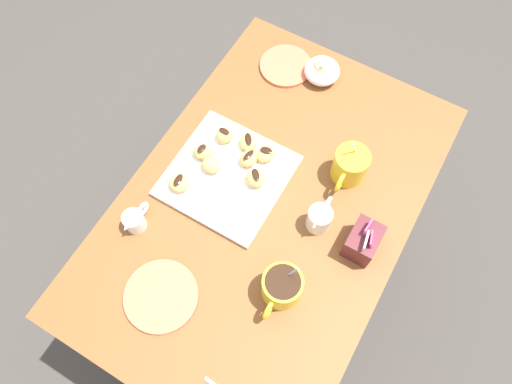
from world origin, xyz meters
The scene contains 26 objects.
ground_plane centered at (0.00, 0.00, 0.00)m, with size 8.00×8.00×0.00m, color #423D38.
dining_table centered at (0.00, 0.00, 0.58)m, with size 1.06×0.69×0.73m.
pastry_plate_square centered at (-0.01, -0.13, 0.73)m, with size 0.29×0.29×0.02m, color white.
coffee_mug_yellow_left centered at (-0.18, 0.14, 0.78)m, with size 0.13×0.09×0.14m.
coffee_mug_yellow_right centered at (0.18, 0.14, 0.77)m, with size 0.13×0.09×0.14m.
cream_pitcher_white centered at (-0.02, 0.14, 0.76)m, with size 0.10×0.06×0.07m.
sugar_caddy centered at (-0.01, 0.25, 0.77)m, with size 0.09×0.07×0.11m.
ice_cream_bowl centered at (-0.43, -0.06, 0.76)m, with size 0.10×0.10×0.08m.
chocolate_sauce_pitcher centered at (0.21, -0.26, 0.76)m, with size 0.09×0.05×0.06m.
saucer_coral_left centered at (0.33, -0.10, 0.73)m, with size 0.18×0.18×0.01m, color #E5704C.
saucer_coral_right centered at (-0.41, -0.17, 0.73)m, with size 0.15×0.15×0.01m, color #E5704C.
beignet_0 centered at (-0.01, -0.17, 0.76)m, with size 0.05×0.04×0.04m, color #E5B260.
beignet_1 centered at (0.08, -0.22, 0.76)m, with size 0.05×0.05×0.03m, color #E5B260.
chocolate_drizzle_1 centered at (0.08, -0.22, 0.78)m, with size 0.04×0.02×0.01m, color black.
beignet_2 centered at (-0.03, -0.21, 0.76)m, with size 0.04×0.05×0.04m, color #E5B260.
chocolate_drizzle_2 centered at (-0.03, -0.21, 0.78)m, with size 0.03×0.02×0.01m, color black.
beignet_3 centered at (-0.07, -0.10, 0.76)m, with size 0.05×0.04×0.04m, color #E5B260.
chocolate_drizzle_3 centered at (-0.07, -0.10, 0.78)m, with size 0.04×0.02×0.01m, color black.
beignet_4 centered at (-0.12, -0.13, 0.76)m, with size 0.05×0.05×0.03m, color #E5B260.
chocolate_drizzle_4 centered at (-0.12, -0.13, 0.77)m, with size 0.04×0.02×0.01m, color black.
beignet_5 centered at (-0.11, -0.07, 0.76)m, with size 0.04×0.06×0.03m, color #E5B260.
chocolate_drizzle_5 centered at (-0.11, -0.07, 0.78)m, with size 0.03×0.02×0.01m, color black.
beignet_6 centered at (-0.03, -0.06, 0.76)m, with size 0.05×0.05×0.04m, color #E5B260.
chocolate_drizzle_6 centered at (-0.03, -0.06, 0.78)m, with size 0.04×0.02×0.01m, color black.
beignet_7 centered at (-0.10, -0.19, 0.76)m, with size 0.04×0.05×0.04m, color #E5B260.
chocolate_drizzle_7 centered at (-0.10, -0.19, 0.78)m, with size 0.03×0.02×0.01m, color black.
Camera 1 is at (0.43, 0.21, 1.85)m, focal length 33.54 mm.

